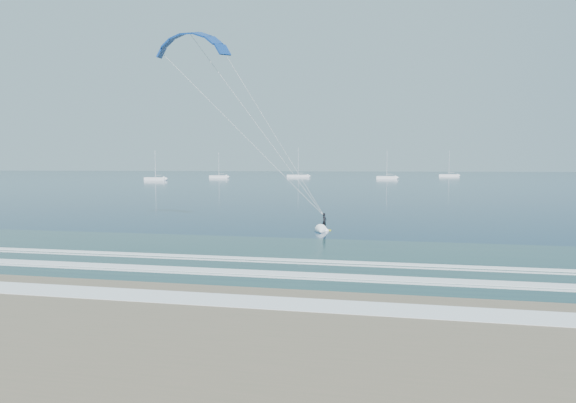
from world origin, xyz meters
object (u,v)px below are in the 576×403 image
(kitesurfer_rig, at_px, (260,129))
(sailboat_2, at_px, (298,176))
(sailboat_4, at_px, (449,175))
(sailboat_1, at_px, (219,177))
(sailboat_0, at_px, (155,179))
(sailboat_3, at_px, (387,177))

(kitesurfer_rig, bearing_deg, sailboat_2, 99.85)
(sailboat_2, bearing_deg, sailboat_4, 20.73)
(sailboat_1, distance_m, sailboat_2, 39.42)
(kitesurfer_rig, relative_size, sailboat_0, 1.55)
(sailboat_0, distance_m, sailboat_3, 94.53)
(sailboat_1, xyz_separation_m, sailboat_2, (31.99, 23.03, 0.02))
(kitesurfer_rig, distance_m, sailboat_2, 203.51)
(sailboat_3, xyz_separation_m, sailboat_4, (29.90, 49.58, 0.01))
(sailboat_1, bearing_deg, kitesurfer_rig, -69.37)
(sailboat_2, height_order, sailboat_3, sailboat_2)
(sailboat_1, distance_m, sailboat_4, 115.65)
(kitesurfer_rig, relative_size, sailboat_2, 1.24)
(sailboat_1, bearing_deg, sailboat_3, 0.58)
(kitesurfer_rig, distance_m, sailboat_0, 158.87)
(sailboat_0, relative_size, sailboat_2, 0.80)
(sailboat_3, height_order, sailboat_4, sailboat_4)
(sailboat_4, bearing_deg, sailboat_3, -121.09)
(sailboat_0, bearing_deg, kitesurfer_rig, -60.48)
(sailboat_4, bearing_deg, kitesurfer_rig, -99.32)
(sailboat_0, distance_m, sailboat_1, 40.89)
(sailboat_2, relative_size, sailboat_3, 1.20)
(kitesurfer_rig, relative_size, sailboat_1, 1.51)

